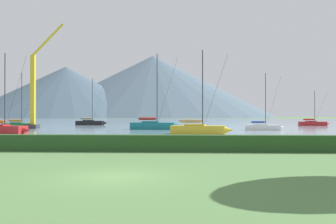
{
  "coord_description": "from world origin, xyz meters",
  "views": [
    {
      "loc": [
        2.98,
        -15.31,
        2.58
      ],
      "look_at": [
        -0.8,
        67.07,
        3.29
      ],
      "focal_mm": 39.53,
      "sensor_mm": 36.0,
      "label": 1
    }
  ],
  "objects_px": {
    "sailboat_slip_6": "(154,125)",
    "sailboat_slip_8": "(2,129)",
    "sailboat_slip_2": "(20,125)",
    "sailboat_slip_3": "(199,129)",
    "sailboat_slip_5": "(263,127)",
    "sailboat_slip_9": "(90,122)",
    "sailboat_slip_0": "(313,123)",
    "dock_crane": "(34,95)"
  },
  "relations": [
    {
      "from": "sailboat_slip_6",
      "to": "sailboat_slip_8",
      "type": "bearing_deg",
      "value": -132.78
    },
    {
      "from": "sailboat_slip_2",
      "to": "sailboat_slip_6",
      "type": "height_order",
      "value": "sailboat_slip_6"
    },
    {
      "from": "sailboat_slip_6",
      "to": "sailboat_slip_3",
      "type": "bearing_deg",
      "value": -56.57
    },
    {
      "from": "sailboat_slip_5",
      "to": "sailboat_slip_9",
      "type": "xyz_separation_m",
      "value": [
        -38.17,
        30.86,
        0.13
      ]
    },
    {
      "from": "sailboat_slip_0",
      "to": "dock_crane",
      "type": "distance_m",
      "value": 64.83
    },
    {
      "from": "sailboat_slip_0",
      "to": "sailboat_slip_5",
      "type": "xyz_separation_m",
      "value": [
        -17.95,
        -27.96,
        -0.04
      ]
    },
    {
      "from": "sailboat_slip_5",
      "to": "sailboat_slip_6",
      "type": "bearing_deg",
      "value": 173.53
    },
    {
      "from": "sailboat_slip_5",
      "to": "sailboat_slip_8",
      "type": "distance_m",
      "value": 41.51
    },
    {
      "from": "sailboat_slip_5",
      "to": "sailboat_slip_9",
      "type": "distance_m",
      "value": 49.09
    },
    {
      "from": "dock_crane",
      "to": "sailboat_slip_6",
      "type": "bearing_deg",
      "value": -8.02
    },
    {
      "from": "sailboat_slip_6",
      "to": "dock_crane",
      "type": "relative_size",
      "value": 0.67
    },
    {
      "from": "sailboat_slip_0",
      "to": "sailboat_slip_5",
      "type": "bearing_deg",
      "value": -120.55
    },
    {
      "from": "sailboat_slip_0",
      "to": "sailboat_slip_9",
      "type": "height_order",
      "value": "sailboat_slip_9"
    },
    {
      "from": "sailboat_slip_9",
      "to": "dock_crane",
      "type": "relative_size",
      "value": 0.6
    },
    {
      "from": "sailboat_slip_6",
      "to": "sailboat_slip_9",
      "type": "xyz_separation_m",
      "value": [
        -19.07,
        28.77,
        -0.09
      ]
    },
    {
      "from": "sailboat_slip_0",
      "to": "sailboat_slip_2",
      "type": "distance_m",
      "value": 67.38
    },
    {
      "from": "sailboat_slip_3",
      "to": "sailboat_slip_9",
      "type": "height_order",
      "value": "sailboat_slip_9"
    },
    {
      "from": "sailboat_slip_9",
      "to": "sailboat_slip_8",
      "type": "bearing_deg",
      "value": -90.38
    },
    {
      "from": "sailboat_slip_8",
      "to": "sailboat_slip_0",
      "type": "bearing_deg",
      "value": 44.77
    },
    {
      "from": "sailboat_slip_5",
      "to": "sailboat_slip_8",
      "type": "height_order",
      "value": "sailboat_slip_8"
    },
    {
      "from": "sailboat_slip_3",
      "to": "dock_crane",
      "type": "bearing_deg",
      "value": 156.66
    },
    {
      "from": "sailboat_slip_2",
      "to": "sailboat_slip_5",
      "type": "distance_m",
      "value": 46.43
    },
    {
      "from": "sailboat_slip_2",
      "to": "sailboat_slip_3",
      "type": "relative_size",
      "value": 0.94
    },
    {
      "from": "sailboat_slip_9",
      "to": "sailboat_slip_0",
      "type": "bearing_deg",
      "value": -2.24
    },
    {
      "from": "sailboat_slip_9",
      "to": "dock_crane",
      "type": "distance_m",
      "value": 26.48
    },
    {
      "from": "sailboat_slip_9",
      "to": "dock_crane",
      "type": "xyz_separation_m",
      "value": [
        -4.37,
        -25.46,
        5.84
      ]
    },
    {
      "from": "sailboat_slip_5",
      "to": "sailboat_slip_0",
      "type": "bearing_deg",
      "value": 57.1
    },
    {
      "from": "sailboat_slip_8",
      "to": "sailboat_slip_9",
      "type": "height_order",
      "value": "sailboat_slip_9"
    },
    {
      "from": "sailboat_slip_0",
      "to": "sailboat_slip_3",
      "type": "distance_m",
      "value": 51.11
    },
    {
      "from": "dock_crane",
      "to": "sailboat_slip_8",
      "type": "bearing_deg",
      "value": -79.84
    },
    {
      "from": "sailboat_slip_3",
      "to": "sailboat_slip_6",
      "type": "relative_size",
      "value": 0.84
    },
    {
      "from": "sailboat_slip_3",
      "to": "sailboat_slip_8",
      "type": "bearing_deg",
      "value": -170.82
    },
    {
      "from": "sailboat_slip_3",
      "to": "dock_crane",
      "type": "distance_m",
      "value": 36.84
    },
    {
      "from": "sailboat_slip_2",
      "to": "sailboat_slip_5",
      "type": "bearing_deg",
      "value": -2.48
    },
    {
      "from": "sailboat_slip_2",
      "to": "sailboat_slip_6",
      "type": "relative_size",
      "value": 0.79
    },
    {
      "from": "sailboat_slip_2",
      "to": "sailboat_slip_6",
      "type": "bearing_deg",
      "value": -3.82
    },
    {
      "from": "sailboat_slip_2",
      "to": "sailboat_slip_5",
      "type": "height_order",
      "value": "sailboat_slip_2"
    },
    {
      "from": "sailboat_slip_8",
      "to": "sailboat_slip_9",
      "type": "xyz_separation_m",
      "value": [
        0.87,
        44.97,
        0.02
      ]
    },
    {
      "from": "sailboat_slip_0",
      "to": "sailboat_slip_9",
      "type": "xyz_separation_m",
      "value": [
        -56.12,
        2.91,
        0.09
      ]
    },
    {
      "from": "sailboat_slip_8",
      "to": "sailboat_slip_9",
      "type": "relative_size",
      "value": 0.93
    },
    {
      "from": "sailboat_slip_2",
      "to": "sailboat_slip_9",
      "type": "bearing_deg",
      "value": 77.91
    },
    {
      "from": "sailboat_slip_2",
      "to": "sailboat_slip_3",
      "type": "height_order",
      "value": "sailboat_slip_3"
    }
  ]
}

